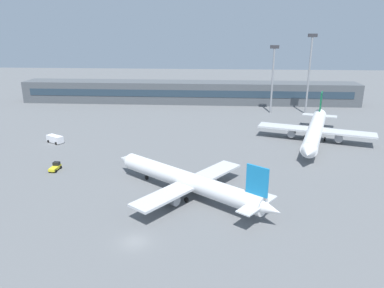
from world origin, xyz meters
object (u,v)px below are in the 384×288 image
Objects in this scene: airplane_near at (186,180)px; floodlight_tower_west at (309,69)px; airplane_mid at (315,130)px; service_van_white at (55,139)px; floodlight_tower_east at (273,74)px; baggage_tug_yellow at (55,167)px.

airplane_near is 1.16× the size of floodlight_tower_west.
floodlight_tower_west is (39.12, 72.61, 13.59)m from airplane_near.
service_van_white is (-73.40, -5.58, -2.38)m from airplane_mid.
airplane_mid is 1.55× the size of floodlight_tower_west.
floodlight_tower_west is 1.16× the size of floodlight_tower_east.
airplane_near is 49.58m from airplane_mid.
airplane_near is at bearing -19.15° from baggage_tug_yellow.
airplane_mid is at bearing 21.78° from baggage_tug_yellow.
airplane_mid reaches higher than baggage_tug_yellow.
floodlight_tower_west is at bearing 81.16° from airplane_mid.
airplane_near is 1.35× the size of floodlight_tower_east.
service_van_white reaches higher than baggage_tug_yellow.
service_van_white is 0.22× the size of floodlight_tower_east.
airplane_near is at bearing -109.63° from floodlight_tower_east.
floodlight_tower_west is (5.61, 36.08, 13.10)m from airplane_mid.
airplane_mid is at bearing 47.47° from airplane_near.
airplane_near is 9.22× the size of baggage_tug_yellow.
floodlight_tower_east reaches higher than airplane_mid.
service_van_white is at bearing -147.31° from floodlight_tower_east.
floodlight_tower_west reaches higher than airplane_near.
service_van_white is at bearing 113.75° from baggage_tug_yellow.
airplane_mid is at bearing -78.71° from floodlight_tower_east.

